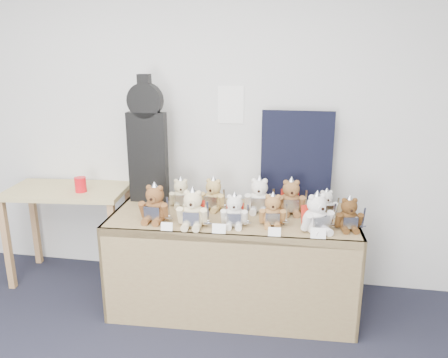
% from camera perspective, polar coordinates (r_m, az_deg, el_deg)
% --- Properties ---
extents(room_shell, '(6.00, 6.00, 6.00)m').
position_cam_1_polar(room_shell, '(3.55, 0.88, 9.66)').
color(room_shell, silver).
rests_on(room_shell, floor).
extents(display_table, '(1.83, 0.83, 0.75)m').
position_cam_1_polar(display_table, '(3.23, 1.01, -7.83)').
color(display_table, brown).
rests_on(display_table, floor).
extents(side_table, '(1.02, 0.64, 0.81)m').
position_cam_1_polar(side_table, '(3.91, -19.66, -2.97)').
color(side_table, tan).
rests_on(side_table, floor).
extents(guitar_case, '(0.30, 0.09, 1.00)m').
position_cam_1_polar(guitar_case, '(3.46, -10.00, 4.88)').
color(guitar_case, black).
rests_on(guitar_case, display_table).
extents(navy_board, '(0.55, 0.02, 0.73)m').
position_cam_1_polar(navy_board, '(3.43, 9.44, 2.73)').
color(navy_board, black).
rests_on(navy_board, display_table).
extents(red_cup, '(0.09, 0.09, 0.12)m').
position_cam_1_polar(red_cup, '(3.72, -18.23, -0.70)').
color(red_cup, red).
rests_on(red_cup, side_table).
extents(teddy_front_far_left, '(0.25, 0.20, 0.30)m').
position_cam_1_polar(teddy_front_far_left, '(3.12, -9.02, -3.35)').
color(teddy_front_far_left, brown).
rests_on(teddy_front_far_left, display_table).
extents(teddy_front_left, '(0.24, 0.20, 0.30)m').
position_cam_1_polar(teddy_front_left, '(2.99, -4.08, -4.07)').
color(teddy_front_left, beige).
rests_on(teddy_front_left, display_table).
extents(teddy_front_centre, '(0.21, 0.18, 0.26)m').
position_cam_1_polar(teddy_front_centre, '(3.00, 1.38, -4.31)').
color(teddy_front_centre, silver).
rests_on(teddy_front_centre, display_table).
extents(teddy_front_right, '(0.21, 0.18, 0.26)m').
position_cam_1_polar(teddy_front_right, '(3.03, 6.37, -4.23)').
color(teddy_front_right, olive).
rests_on(teddy_front_right, display_table).
extents(teddy_front_far_right, '(0.25, 0.24, 0.30)m').
position_cam_1_polar(teddy_front_far_right, '(2.97, 12.00, -4.58)').
color(teddy_front_far_right, white).
rests_on(teddy_front_far_right, display_table).
extents(teddy_front_end, '(0.21, 0.18, 0.26)m').
position_cam_1_polar(teddy_front_end, '(3.06, 15.99, -4.57)').
color(teddy_front_end, '#4D321A').
rests_on(teddy_front_end, display_table).
extents(teddy_back_left, '(0.21, 0.19, 0.25)m').
position_cam_1_polar(teddy_back_left, '(3.40, -5.63, -1.95)').
color(teddy_back_left, '#C5B890').
rests_on(teddy_back_left, display_table).
extents(teddy_back_centre_left, '(0.23, 0.20, 0.27)m').
position_cam_1_polar(teddy_back_centre_left, '(3.32, -1.41, -2.16)').
color(teddy_back_centre_left, tan).
rests_on(teddy_back_centre_left, display_table).
extents(teddy_back_centre_right, '(0.24, 0.20, 0.30)m').
position_cam_1_polar(teddy_back_centre_right, '(3.27, 4.61, -2.29)').
color(teddy_back_centre_right, silver).
rests_on(teddy_back_centre_right, display_table).
extents(teddy_back_right, '(0.24, 0.21, 0.29)m').
position_cam_1_polar(teddy_back_right, '(3.27, 8.72, -2.48)').
color(teddy_back_right, brown).
rests_on(teddy_back_right, display_table).
extents(teddy_back_end, '(0.18, 0.16, 0.22)m').
position_cam_1_polar(teddy_back_end, '(3.28, 13.19, -3.20)').
color(teddy_back_end, silver).
rests_on(teddy_back_end, display_table).
extents(entry_card_a, '(0.08, 0.02, 0.06)m').
position_cam_1_polar(entry_card_a, '(2.97, -7.49, -6.18)').
color(entry_card_a, white).
rests_on(entry_card_a, display_table).
extents(entry_card_b, '(0.09, 0.02, 0.06)m').
position_cam_1_polar(entry_card_b, '(2.90, -0.67, -6.50)').
color(entry_card_b, white).
rests_on(entry_card_b, display_table).
extents(entry_card_c, '(0.08, 0.02, 0.06)m').
position_cam_1_polar(entry_card_c, '(2.87, 6.61, -6.87)').
color(entry_card_c, white).
rests_on(entry_card_c, display_table).
extents(entry_card_d, '(0.10, 0.03, 0.07)m').
position_cam_1_polar(entry_card_d, '(2.88, 12.20, -6.94)').
color(entry_card_d, white).
rests_on(entry_card_d, display_table).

